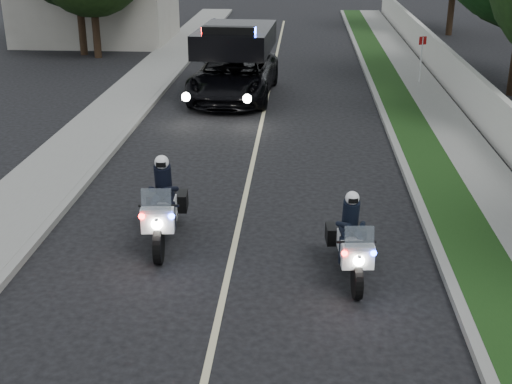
% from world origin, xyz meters
% --- Properties ---
extents(ground, '(120.00, 120.00, 0.00)m').
position_xyz_m(ground, '(0.00, 0.00, 0.00)').
color(ground, black).
rests_on(ground, ground).
extents(curb_right, '(0.20, 60.00, 0.15)m').
position_xyz_m(curb_right, '(4.10, 10.00, 0.07)').
color(curb_right, gray).
rests_on(curb_right, ground).
extents(grass_verge, '(1.20, 60.00, 0.16)m').
position_xyz_m(grass_verge, '(4.80, 10.00, 0.08)').
color(grass_verge, '#193814').
rests_on(grass_verge, ground).
extents(sidewalk_right, '(1.40, 60.00, 0.16)m').
position_xyz_m(sidewalk_right, '(6.10, 10.00, 0.08)').
color(sidewalk_right, gray).
rests_on(sidewalk_right, ground).
extents(property_wall, '(0.22, 60.00, 1.50)m').
position_xyz_m(property_wall, '(7.10, 10.00, 0.75)').
color(property_wall, beige).
rests_on(property_wall, ground).
extents(curb_left, '(0.20, 60.00, 0.15)m').
position_xyz_m(curb_left, '(-4.10, 10.00, 0.07)').
color(curb_left, gray).
rests_on(curb_left, ground).
extents(sidewalk_left, '(2.00, 60.00, 0.16)m').
position_xyz_m(sidewalk_left, '(-5.20, 10.00, 0.08)').
color(sidewalk_left, gray).
rests_on(sidewalk_left, ground).
extents(lane_marking, '(0.12, 50.00, 0.01)m').
position_xyz_m(lane_marking, '(0.00, 10.00, 0.00)').
color(lane_marking, '#BFB78C').
rests_on(lane_marking, ground).
extents(police_moto_left, '(0.93, 2.23, 1.85)m').
position_xyz_m(police_moto_left, '(-1.46, 1.20, 0.00)').
color(police_moto_left, white).
rests_on(police_moto_left, ground).
extents(police_moto_right, '(0.85, 1.99, 1.65)m').
position_xyz_m(police_moto_right, '(2.28, 0.03, 0.00)').
color(police_moto_right, silver).
rests_on(police_moto_right, ground).
extents(police_suv, '(3.17, 6.30, 3.00)m').
position_xyz_m(police_suv, '(-1.23, 13.68, 0.00)').
color(police_suv, black).
rests_on(police_suv, ground).
extents(bicycle, '(0.61, 1.63, 0.85)m').
position_xyz_m(bicycle, '(-2.74, 19.82, 0.00)').
color(bicycle, black).
rests_on(bicycle, ground).
extents(cyclist, '(0.72, 0.50, 1.93)m').
position_xyz_m(cyclist, '(-2.74, 19.82, 0.00)').
color(cyclist, black).
rests_on(cyclist, ground).
extents(sign_post, '(0.42, 0.42, 2.08)m').
position_xyz_m(sign_post, '(6.00, 15.90, 0.00)').
color(sign_post, '#B10C13').
rests_on(sign_post, ground).
extents(tree_right_c, '(6.41, 6.41, 10.35)m').
position_xyz_m(tree_right_c, '(9.80, 16.33, 0.00)').
color(tree_right_c, '#163410').
rests_on(tree_right_c, ground).
extents(tree_right_d, '(8.80, 8.80, 11.86)m').
position_xyz_m(tree_right_d, '(9.33, 14.79, 0.00)').
color(tree_right_d, '#164015').
rests_on(tree_right_d, ground).
extents(tree_right_e, '(7.04, 7.04, 10.97)m').
position_xyz_m(tree_right_e, '(9.83, 29.63, 0.00)').
color(tree_right_e, '#133410').
rests_on(tree_right_e, ground).
extents(tree_left_near, '(5.41, 5.41, 8.94)m').
position_xyz_m(tree_left_near, '(-8.68, 21.24, 0.00)').
color(tree_left_near, '#1C3812').
rests_on(tree_left_near, ground).
extents(tree_left_far, '(7.47, 7.47, 10.22)m').
position_xyz_m(tree_left_far, '(-9.60, 21.96, 0.00)').
color(tree_left_far, black).
rests_on(tree_left_far, ground).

